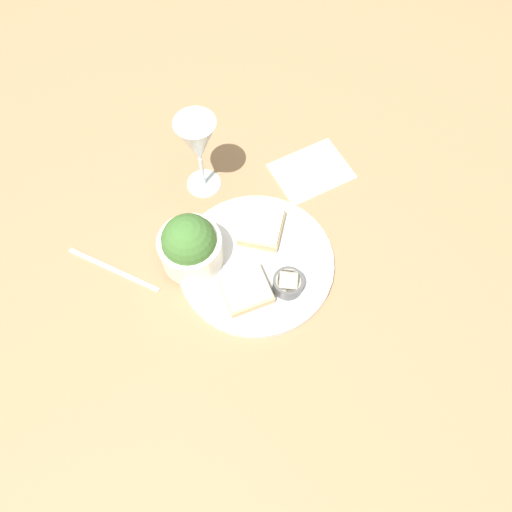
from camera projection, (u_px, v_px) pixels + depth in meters
The scene contains 9 objects.
ground_plane at pixel (256, 264), 0.91m from camera, with size 4.00×4.00×0.00m, color #93704C.
dinner_plate at pixel (256, 263), 0.90m from camera, with size 0.28×0.28×0.01m.
salad_bowl at pixel (190, 245), 0.85m from camera, with size 0.11×0.11×0.11m.
sauce_ramekin at pixel (288, 283), 0.86m from camera, with size 0.05×0.05×0.03m.
cheese_toast_near at pixel (261, 227), 0.91m from camera, with size 0.10×0.09×0.03m.
cheese_toast_far at pixel (246, 290), 0.85m from camera, with size 0.11×0.11×0.03m.
wine_glass at pixel (198, 144), 0.88m from camera, with size 0.07×0.07×0.18m.
napkin at pixel (311, 171), 1.00m from camera, with size 0.18×0.17×0.01m.
fork at pixel (113, 269), 0.90m from camera, with size 0.02×0.19×0.01m.
Camera 1 is at (0.35, 0.19, 0.81)m, focal length 35.00 mm.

